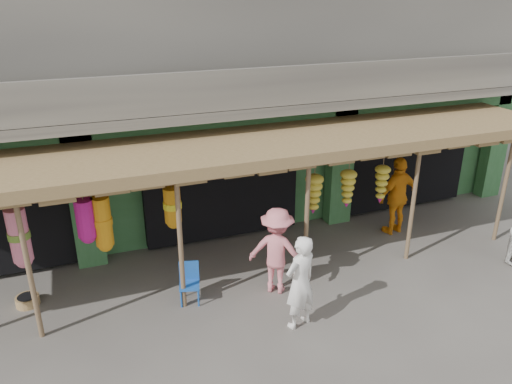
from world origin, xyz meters
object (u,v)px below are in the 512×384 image
object	(u,v)px
person_shopper	(277,251)
person_front	(300,282)
person_vendor	(398,196)
blue_chair	(189,280)

from	to	relation	value
person_shopper	person_front	bearing A→B (deg)	123.95
person_vendor	person_shopper	distance (m)	3.89
person_shopper	blue_chair	bearing A→B (deg)	27.69
person_vendor	person_shopper	xyz separation A→B (m)	(-3.67, -1.30, -0.08)
person_front	person_shopper	distance (m)	1.16
blue_chair	person_shopper	xyz separation A→B (m)	(1.68, -0.27, 0.44)
person_vendor	person_front	bearing A→B (deg)	23.33
blue_chair	person_shopper	size ratio (longest dim) A/B	0.45
person_vendor	blue_chair	bearing A→B (deg)	0.85
blue_chair	person_front	size ratio (longest dim) A/B	0.45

